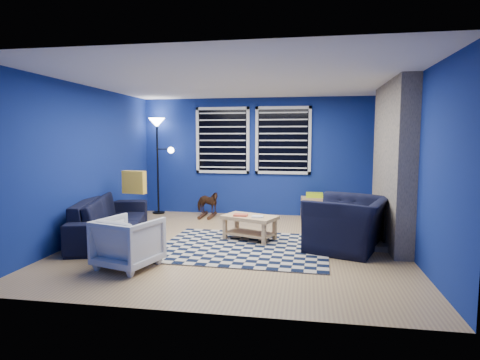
% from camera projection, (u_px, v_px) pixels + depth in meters
% --- Properties ---
extents(floor, '(5.00, 5.00, 0.00)m').
position_uv_depth(floor, '(237.00, 244.00, 6.26)').
color(floor, tan).
rests_on(floor, ground).
extents(ceiling, '(5.00, 5.00, 0.00)m').
position_uv_depth(ceiling, '(237.00, 81.00, 6.00)').
color(ceiling, white).
rests_on(ceiling, wall_back).
extents(wall_back, '(5.00, 0.00, 5.00)m').
position_uv_depth(wall_back, '(257.00, 157.00, 8.58)').
color(wall_back, navy).
rests_on(wall_back, floor).
extents(wall_left, '(0.00, 5.00, 5.00)m').
position_uv_depth(wall_left, '(86.00, 163.00, 6.54)').
color(wall_left, navy).
rests_on(wall_left, floor).
extents(wall_right, '(0.00, 5.00, 5.00)m').
position_uv_depth(wall_right, '(409.00, 166.00, 5.72)').
color(wall_right, navy).
rests_on(wall_right, floor).
extents(fireplace, '(0.65, 2.00, 2.50)m').
position_uv_depth(fireplace, '(391.00, 167.00, 6.24)').
color(fireplace, gray).
rests_on(fireplace, floor).
extents(window_left, '(1.17, 0.06, 1.42)m').
position_uv_depth(window_left, '(223.00, 140.00, 8.63)').
color(window_left, black).
rests_on(window_left, wall_back).
extents(window_right, '(1.17, 0.06, 1.42)m').
position_uv_depth(window_right, '(283.00, 140.00, 8.42)').
color(window_right, black).
rests_on(window_right, wall_back).
extents(tv, '(0.07, 1.00, 0.58)m').
position_uv_depth(tv, '(381.00, 151.00, 7.67)').
color(tv, black).
rests_on(tv, wall_right).
extents(rug, '(2.57, 2.09, 0.02)m').
position_uv_depth(rug, '(244.00, 247.00, 6.05)').
color(rug, black).
rests_on(rug, floor).
extents(sofa, '(2.46, 1.51, 0.67)m').
position_uv_depth(sofa, '(112.00, 218.00, 6.59)').
color(sofa, black).
rests_on(sofa, floor).
extents(armchair_big, '(1.47, 1.38, 0.78)m').
position_uv_depth(armchair_big, '(348.00, 224.00, 5.92)').
color(armchair_big, black).
rests_on(armchair_big, floor).
extents(armchair_bent, '(0.86, 0.88, 0.65)m').
position_uv_depth(armchair_bent, '(128.00, 242.00, 5.11)').
color(armchair_bent, gray).
rests_on(armchair_bent, floor).
extents(rocking_horse, '(0.42, 0.62, 0.48)m').
position_uv_depth(rocking_horse, '(207.00, 202.00, 8.38)').
color(rocking_horse, '#452216').
rests_on(rocking_horse, floor).
extents(coffee_table, '(0.96, 0.76, 0.42)m').
position_uv_depth(coffee_table, '(250.00, 222.00, 6.47)').
color(coffee_table, tan).
rests_on(coffee_table, rug).
extents(cabinet, '(0.55, 0.39, 0.53)m').
position_uv_depth(cabinet, '(314.00, 207.00, 8.24)').
color(cabinet, tan).
rests_on(cabinet, floor).
extents(floor_lamp, '(0.57, 0.35, 2.08)m').
position_uv_depth(floor_lamp, '(158.00, 136.00, 8.64)').
color(floor_lamp, black).
rests_on(floor_lamp, floor).
extents(throw_pillow, '(0.44, 0.19, 0.40)m').
position_uv_depth(throw_pillow, '(134.00, 182.00, 7.07)').
color(throw_pillow, gold).
rests_on(throw_pillow, sofa).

